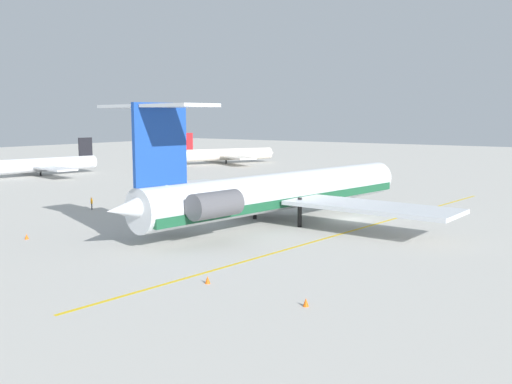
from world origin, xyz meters
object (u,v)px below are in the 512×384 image
at_px(safety_cone_nose, 27,237).
at_px(safety_cone_wingtip, 208,280).
at_px(safety_cone_tail, 306,302).
at_px(main_jetliner, 277,191).
at_px(airliner_mid_right, 229,154).
at_px(ground_crew_portside, 92,202).
at_px(ground_crew_near_nose, 274,183).
at_px(airliner_mid_left, 37,165).
at_px(ground_crew_near_tail, 281,184).

xyz_separation_m(safety_cone_nose, safety_cone_wingtip, (-1.30, -24.48, 0.00)).
bearing_deg(safety_cone_tail, main_jetliner, 36.54).
bearing_deg(safety_cone_tail, safety_cone_wingtip, 88.20).
height_order(airliner_mid_right, safety_cone_nose, airliner_mid_right).
height_order(ground_crew_portside, safety_cone_nose, ground_crew_portside).
height_order(airliner_mid_right, safety_cone_wingtip, airliner_mid_right).
distance_m(ground_crew_near_nose, safety_cone_tail, 59.39).
height_order(main_jetliner, airliner_mid_left, main_jetliner).
xyz_separation_m(ground_crew_near_tail, safety_cone_tail, (-47.15, -31.72, -0.83)).
bearing_deg(airliner_mid_left, ground_crew_near_tail, 109.96).
distance_m(ground_crew_portside, safety_cone_wingtip, 37.86).
bearing_deg(airliner_mid_right, ground_crew_near_tail, -105.35).
distance_m(ground_crew_portside, safety_cone_nose, 18.25).
bearing_deg(airliner_mid_right, airliner_mid_left, -167.15).
bearing_deg(airliner_mid_right, safety_cone_tail, -111.61).
distance_m(airliner_mid_left, ground_crew_near_nose, 52.72).
bearing_deg(airliner_mid_left, safety_cone_wingtip, 74.61).
distance_m(ground_crew_near_tail, safety_cone_tail, 56.83).
relative_size(airliner_mid_right, safety_cone_tail, 46.26).
bearing_deg(ground_crew_near_nose, safety_cone_wingtip, -176.58).
distance_m(ground_crew_near_nose, safety_cone_nose, 47.10).
height_order(airliner_mid_left, safety_cone_wingtip, airliner_mid_left).
bearing_deg(airliner_mid_left, ground_crew_near_nose, 111.96).
distance_m(airliner_mid_right, ground_crew_near_tail, 56.62).
bearing_deg(safety_cone_nose, airliner_mid_right, 25.20).
bearing_deg(safety_cone_nose, ground_crew_portside, 30.92).
relative_size(ground_crew_near_nose, ground_crew_near_tail, 0.97).
relative_size(ground_crew_portside, safety_cone_tail, 3.01).
xyz_separation_m(ground_crew_near_tail, safety_cone_nose, (-45.59, 1.20, -0.83)).
distance_m(airliner_mid_left, ground_crew_near_tail, 54.79).
relative_size(ground_crew_near_nose, safety_cone_tail, 3.06).
distance_m(main_jetliner, safety_cone_wingtip, 24.86).
bearing_deg(airliner_mid_left, airliner_mid_right, 175.57).
height_order(ground_crew_near_nose, safety_cone_wingtip, ground_crew_near_nose).
bearing_deg(airliner_mid_right, ground_crew_near_nose, -105.93).
bearing_deg(ground_crew_near_nose, safety_cone_nose, 156.90).
bearing_deg(airliner_mid_right, ground_crew_portside, -127.96).
xyz_separation_m(airliner_mid_left, ground_crew_near_tail, (8.58, -54.10, -1.14)).
xyz_separation_m(airliner_mid_right, ground_crew_portside, (-68.97, -30.44, -1.33)).
height_order(ground_crew_near_nose, ground_crew_near_tail, ground_crew_near_tail).
bearing_deg(safety_cone_wingtip, ground_crew_near_nose, 27.93).
distance_m(main_jetliner, ground_crew_near_tail, 28.05).
height_order(safety_cone_wingtip, safety_cone_tail, same).
height_order(safety_cone_nose, safety_cone_tail, same).
height_order(airliner_mid_left, ground_crew_near_nose, airliner_mid_left).
distance_m(main_jetliner, ground_crew_portside, 25.90).
height_order(main_jetliner, airliner_mid_right, main_jetliner).
xyz_separation_m(airliner_mid_left, safety_cone_nose, (-37.01, -52.90, -1.97)).
xyz_separation_m(airliner_mid_right, ground_crew_near_tail, (-39.02, -41.01, -1.28)).
bearing_deg(main_jetliner, ground_crew_near_tail, 40.11).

